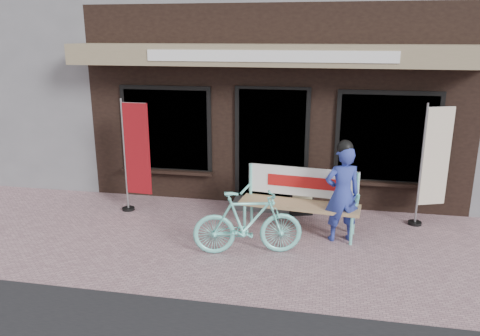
% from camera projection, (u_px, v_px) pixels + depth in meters
% --- Properties ---
extents(ground, '(70.00, 70.00, 0.00)m').
position_uv_depth(ground, '(254.00, 250.00, 6.94)').
color(ground, '#A88088').
rests_on(ground, ground).
extents(storefront, '(7.00, 6.77, 6.00)m').
position_uv_depth(storefront, '(289.00, 38.00, 10.80)').
color(storefront, black).
rests_on(storefront, ground).
extents(bench, '(1.94, 0.69, 1.03)m').
position_uv_depth(bench, '(301.00, 195.00, 7.48)').
color(bench, '#73E1D4').
rests_on(bench, ground).
extents(person, '(0.63, 0.51, 1.59)m').
position_uv_depth(person, '(342.00, 192.00, 7.08)').
color(person, '#2A3893').
rests_on(person, ground).
extents(bicycle, '(1.64, 0.81, 0.95)m').
position_uv_depth(bicycle, '(248.00, 223.00, 6.71)').
color(bicycle, '#73E1D4').
rests_on(bicycle, ground).
extents(nobori_red, '(0.60, 0.24, 2.03)m').
position_uv_depth(nobori_red, '(135.00, 155.00, 8.18)').
color(nobori_red, gray).
rests_on(nobori_red, ground).
extents(nobori_cream, '(0.60, 0.33, 2.05)m').
position_uv_depth(nobori_cream, '(433.00, 163.00, 7.62)').
color(nobori_cream, gray).
rests_on(nobori_cream, ground).
extents(menu_stand, '(0.41, 0.21, 0.83)m').
position_uv_depth(menu_stand, '(302.00, 193.00, 8.15)').
color(menu_stand, black).
rests_on(menu_stand, ground).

